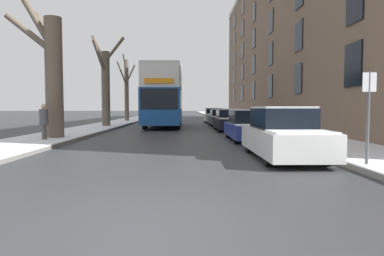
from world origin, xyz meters
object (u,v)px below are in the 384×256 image
Objects in this scene: bare_tree_left_2 at (126,89)px; parked_car_4 at (214,116)px; bare_tree_left_1 at (105,83)px; parked_car_3 at (221,118)px; pedestrian_left_sidewalk at (44,122)px; bare_tree_left_0 at (52,72)px; oncoming_van at (163,109)px; street_sign_post at (368,114)px; parked_car_1 at (248,126)px; parked_car_2 at (230,120)px; double_decker_bus at (164,94)px; parked_car_0 at (283,135)px.

bare_tree_left_2 reaches higher than parked_car_4.
bare_tree_left_1 reaches higher than parked_car_3.
bare_tree_left_0 is at bearing 169.66° from pedestrian_left_sidewalk.
oncoming_van is 2.46× the size of street_sign_post.
street_sign_post is at bearing -77.88° from oncoming_van.
bare_tree_left_0 is 1.42× the size of parked_car_4.
parked_car_2 is (0.00, 6.51, 0.01)m from parked_car_1.
street_sign_post is at bearing -85.98° from parked_car_3.
oncoming_van is at bearing 94.41° from double_decker_bus.
double_decker_bus is 17.27m from parked_car_0.
bare_tree_left_1 reaches higher than street_sign_post.
bare_tree_left_2 is 26.89m from parked_car_0.
bare_tree_left_1 is 1.26× the size of oncoming_van.
parked_car_4 is at bearing -7.37° from bare_tree_left_2.
parked_car_3 is at bearing -65.97° from oncoming_van.
bare_tree_left_2 is 2.97× the size of street_sign_post.
parked_car_1 is 8.76m from pedestrian_left_sidewalk.
bare_tree_left_1 reaches higher than parked_car_1.
street_sign_post is (1.39, -14.00, 0.68)m from parked_car_2.
bare_tree_left_2 is at bearing 172.63° from parked_car_4.
parked_car_2 is 5.78m from parked_car_3.
parked_car_1 is (4.47, -11.12, -1.85)m from double_decker_bus.
double_decker_bus is at bearing 147.96° from pedestrian_left_sidewalk.
parked_car_4 is 26.18m from street_sign_post.
parked_car_3 is at bearing 54.46° from bare_tree_left_0.
street_sign_post reaches higher than parked_car_0.
parked_car_0 is at bearing -60.44° from bare_tree_left_1.
oncoming_van is at bearing 106.90° from parked_car_2.
oncoming_van is (3.17, 14.80, -2.02)m from bare_tree_left_1.
parked_car_4 reaches higher than parked_car_1.
double_decker_bus is (4.21, 1.27, -0.81)m from bare_tree_left_1.
bare_tree_left_0 is at bearing -115.18° from parked_car_4.
double_decker_bus reaches higher than oncoming_van.
bare_tree_left_1 reaches higher than parked_car_2.
parked_car_1 is 18.64m from parked_car_4.
bare_tree_left_0 is 0.87× the size of bare_tree_left_1.
pedestrian_left_sidewalk is at bearing -139.03° from parked_car_2.
bare_tree_left_0 reaches higher than parked_car_1.
oncoming_van is at bearing 114.03° from parked_car_3.
bare_tree_left_2 is 9.75m from double_decker_bus.
double_decker_bus reaches higher than parked_car_3.
parked_car_2 is at bearing -21.07° from bare_tree_left_1.
bare_tree_left_2 reaches higher than parked_car_1.
pedestrian_left_sidewalk is (-8.70, -19.69, 0.22)m from parked_car_4.
parked_car_4 is at bearing 90.00° from parked_car_1.
pedestrian_left_sidewalk is at bearing -89.58° from bare_tree_left_2.
bare_tree_left_1 is 3.11× the size of street_sign_post.
double_decker_bus is at bearing -63.19° from bare_tree_left_2.
parked_car_4 is at bearing 64.82° from bare_tree_left_0.
bare_tree_left_1 reaches higher than parked_car_0.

